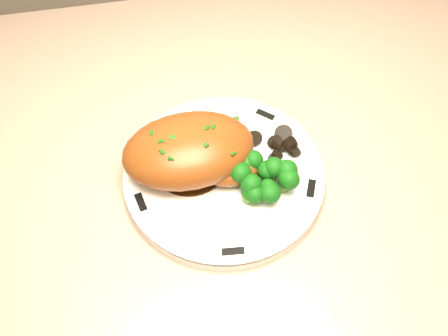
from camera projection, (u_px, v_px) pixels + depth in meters
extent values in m
cube|color=#523225|center=(252.00, 280.00, 1.08)|extent=(1.92, 0.63, 0.83)
cube|color=tan|center=(265.00, 147.00, 0.73)|extent=(1.98, 0.65, 0.03)
cylinder|color=white|center=(224.00, 177.00, 0.68)|extent=(0.29, 0.29, 0.02)
cube|color=black|center=(265.00, 115.00, 0.72)|extent=(0.02, 0.02, 0.00)
cube|color=black|center=(170.00, 122.00, 0.71)|extent=(0.03, 0.02, 0.00)
cube|color=black|center=(141.00, 202.00, 0.64)|extent=(0.01, 0.03, 0.00)
cube|color=black|center=(233.00, 251.00, 0.61)|extent=(0.03, 0.01, 0.00)
cube|color=black|center=(311.00, 189.00, 0.66)|extent=(0.02, 0.03, 0.00)
cylinder|color=#331A09|center=(190.00, 165.00, 0.67)|extent=(0.09, 0.09, 0.00)
ellipsoid|color=brown|center=(188.00, 150.00, 0.65)|extent=(0.16, 0.11, 0.06)
ellipsoid|color=brown|center=(231.00, 166.00, 0.65)|extent=(0.07, 0.06, 0.03)
cube|color=#19420D|center=(145.00, 141.00, 0.63)|extent=(0.01, 0.01, 0.00)
cube|color=#19420D|center=(162.00, 136.00, 0.63)|extent=(0.01, 0.01, 0.00)
cube|color=#19420D|center=(178.00, 132.00, 0.63)|extent=(0.01, 0.01, 0.00)
cube|color=#19420D|center=(194.00, 129.00, 0.63)|extent=(0.01, 0.01, 0.00)
cube|color=#19420D|center=(210.00, 127.00, 0.63)|extent=(0.01, 0.01, 0.00)
cube|color=#19420D|center=(226.00, 126.00, 0.64)|extent=(0.01, 0.01, 0.00)
cylinder|color=black|center=(291.00, 147.00, 0.69)|extent=(0.02, 0.01, 0.01)
cylinder|color=black|center=(289.00, 142.00, 0.69)|extent=(0.02, 0.02, 0.01)
cylinder|color=black|center=(285.00, 138.00, 0.69)|extent=(0.02, 0.02, 0.01)
cylinder|color=black|center=(278.00, 138.00, 0.70)|extent=(0.02, 0.02, 0.01)
cylinder|color=black|center=(271.00, 136.00, 0.69)|extent=(0.02, 0.02, 0.01)
cylinder|color=black|center=(263.00, 135.00, 0.69)|extent=(0.02, 0.02, 0.01)
cylinder|color=black|center=(256.00, 140.00, 0.69)|extent=(0.02, 0.02, 0.01)
cylinder|color=black|center=(250.00, 141.00, 0.69)|extent=(0.02, 0.02, 0.00)
cylinder|color=black|center=(245.00, 143.00, 0.68)|extent=(0.02, 0.02, 0.01)
cylinder|color=black|center=(242.00, 150.00, 0.69)|extent=(0.02, 0.02, 0.02)
cylinder|color=black|center=(242.00, 153.00, 0.68)|extent=(0.02, 0.02, 0.01)
cylinder|color=black|center=(245.00, 156.00, 0.67)|extent=(0.03, 0.02, 0.01)
cylinder|color=black|center=(249.00, 162.00, 0.68)|extent=(0.03, 0.03, 0.01)
cylinder|color=black|center=(255.00, 163.00, 0.67)|extent=(0.03, 0.03, 0.01)
cylinder|color=black|center=(263.00, 162.00, 0.67)|extent=(0.03, 0.03, 0.02)
cylinder|color=black|center=(271.00, 164.00, 0.67)|extent=(0.02, 0.02, 0.02)
cylinder|color=black|center=(278.00, 161.00, 0.67)|extent=(0.03, 0.03, 0.01)
cylinder|color=black|center=(285.00, 157.00, 0.67)|extent=(0.03, 0.03, 0.01)
cylinder|color=black|center=(289.00, 156.00, 0.68)|extent=(0.03, 0.03, 0.01)
cylinder|color=black|center=(292.00, 150.00, 0.68)|extent=(0.03, 0.03, 0.01)
cylinder|color=#587D35|center=(235.00, 179.00, 0.65)|extent=(0.01, 0.01, 0.02)
sphere|color=#073409|center=(235.00, 172.00, 0.64)|extent=(0.02, 0.02, 0.02)
cylinder|color=#587D35|center=(251.00, 171.00, 0.66)|extent=(0.01, 0.01, 0.02)
sphere|color=#073409|center=(252.00, 165.00, 0.65)|extent=(0.02, 0.02, 0.02)
cylinder|color=#587D35|center=(271.00, 176.00, 0.65)|extent=(0.01, 0.01, 0.02)
sphere|color=#073409|center=(272.00, 169.00, 0.64)|extent=(0.02, 0.02, 0.02)
cylinder|color=#587D35|center=(248.00, 195.00, 0.64)|extent=(0.01, 0.01, 0.02)
sphere|color=#073409|center=(249.00, 189.00, 0.63)|extent=(0.02, 0.02, 0.02)
cylinder|color=#587D35|center=(270.00, 195.00, 0.64)|extent=(0.01, 0.01, 0.02)
sphere|color=#073409|center=(271.00, 188.00, 0.63)|extent=(0.02, 0.02, 0.02)
cylinder|color=#587D35|center=(283.00, 184.00, 0.65)|extent=(0.01, 0.01, 0.02)
sphere|color=#073409|center=(284.00, 178.00, 0.64)|extent=(0.02, 0.02, 0.02)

